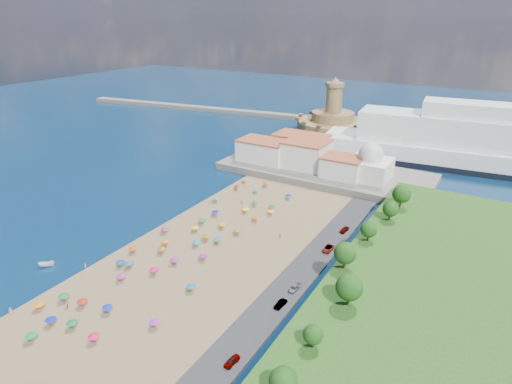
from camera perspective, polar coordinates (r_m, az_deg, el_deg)
The scene contains 13 objects.
ground at distance 134.63m, azimuth -6.95°, elevation -6.37°, with size 700.00×700.00×0.00m, color #071938.
terrace at distance 187.95m, azimuth 9.09°, elevation 2.70°, with size 90.00×36.00×3.00m, color #59544C.
jetty at distance 226.74m, azimuth 7.28°, elevation 6.24°, with size 18.00×70.00×2.40m, color #59544C.
breakwater at distance 312.68m, azimuth -6.12°, elevation 10.91°, with size 200.00×7.00×2.60m, color #59544C.
waterfront_buildings at distance 191.28m, azimuth 5.65°, elevation 5.26°, with size 57.00×29.00×11.00m.
domed_building at distance 177.86m, azimuth 14.96°, elevation 3.58°, with size 16.00×16.00×15.00m.
fortress at distance 252.27m, azimuth 10.15°, elevation 9.06°, with size 40.00×40.00×32.40m.
cruise_ship at distance 216.15m, azimuth 30.90°, elevation 4.91°, with size 165.59×41.02×35.85m.
beach_parasols at distance 128.62m, azimuth -10.25°, elevation -6.98°, with size 31.94×116.87×2.20m.
beachgoers at distance 137.88m, azimuth -9.64°, elevation -5.26°, with size 38.81×91.89×1.86m.
moored_boats at distance 128.55m, azimuth -29.80°, elevation -10.70°, with size 6.16×28.29×1.63m.
parked_cars at distance 116.96m, azimuth 6.99°, elevation -10.50°, with size 2.45×68.82×1.44m.
hillside_trees at distance 106.67m, azimuth 12.93°, elevation -8.95°, with size 11.63×106.38×7.67m.
Camera 1 is at (73.40, -92.01, 65.36)m, focal length 30.00 mm.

